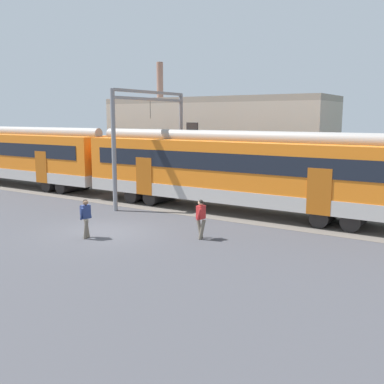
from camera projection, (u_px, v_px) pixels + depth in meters
ground_plane at (103, 232)px, 19.83m from camera, size 160.00×160.00×0.00m
track_bed at (87, 193)px, 29.92m from camera, size 80.00×4.40×0.01m
commuter_train at (114, 162)px, 28.23m from camera, size 38.05×3.07×4.73m
pedestrian_navy at (86, 215)px, 18.70m from camera, size 0.60×0.63×1.67m
pedestrian_red at (201, 216)px, 18.60m from camera, size 0.62×0.58×1.67m
catenary_gantry at (151, 129)px, 26.35m from camera, size 0.24×6.64×6.53m
background_building at (216, 142)px, 32.81m from camera, size 16.70×5.00×9.20m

